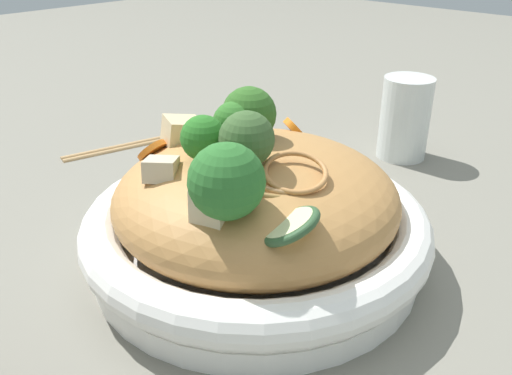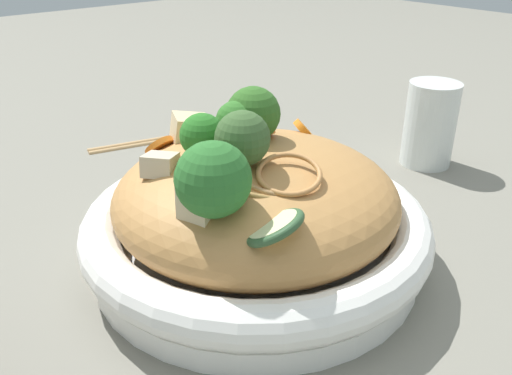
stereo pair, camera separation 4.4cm
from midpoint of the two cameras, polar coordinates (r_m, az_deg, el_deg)
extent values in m
plane|color=slate|center=(0.48, -2.67, -7.66)|extent=(3.00, 3.00, 0.00)
cylinder|color=white|center=(0.47, -2.70, -6.66)|extent=(0.28, 0.28, 0.02)
torus|color=white|center=(0.46, -2.77, -3.83)|extent=(0.29, 0.29, 0.03)
ellipsoid|color=#B98247|center=(0.44, -2.84, -1.04)|extent=(0.24, 0.24, 0.08)
torus|color=#C08247|center=(0.39, 0.98, 1.58)|extent=(0.07, 0.07, 0.02)
torus|color=#B4804F|center=(0.40, -0.66, 0.66)|extent=(0.06, 0.06, 0.01)
torus|color=#AF8245|center=(0.40, -2.32, -0.36)|extent=(0.08, 0.07, 0.03)
torus|color=tan|center=(0.43, -2.79, 3.16)|extent=(0.07, 0.07, 0.02)
cone|color=#98B777|center=(0.44, -5.37, 4.38)|extent=(0.02, 0.02, 0.02)
sphere|color=#326E28|center=(0.44, -5.48, 6.80)|extent=(0.05, 0.05, 0.03)
cone|color=#9DC275|center=(0.36, -6.56, -3.09)|extent=(0.03, 0.03, 0.02)
sphere|color=#2C6B2C|center=(0.35, -6.77, 0.58)|extent=(0.07, 0.07, 0.05)
cone|color=#9BB573|center=(0.46, -3.51, 5.11)|extent=(0.02, 0.02, 0.01)
sphere|color=#316323|center=(0.45, -3.59, 7.76)|extent=(0.06, 0.06, 0.05)
cone|color=#99BD75|center=(0.40, -4.11, 1.88)|extent=(0.02, 0.02, 0.02)
sphere|color=#3B5C2E|center=(0.39, -4.23, 5.12)|extent=(0.05, 0.05, 0.04)
cone|color=#97B870|center=(0.42, -8.52, 2.69)|extent=(0.02, 0.02, 0.02)
sphere|color=#296F23|center=(0.41, -8.70, 5.18)|extent=(0.05, 0.05, 0.04)
cylinder|color=orange|center=(0.40, -4.94, 2.62)|extent=(0.04, 0.04, 0.01)
cylinder|color=orange|center=(0.48, -13.57, 3.74)|extent=(0.03, 0.03, 0.02)
cylinder|color=orange|center=(0.51, 1.60, 6.23)|extent=(0.03, 0.03, 0.02)
cylinder|color=orange|center=(0.46, -2.90, 5.50)|extent=(0.03, 0.03, 0.02)
cylinder|color=beige|center=(0.52, -3.19, 6.42)|extent=(0.03, 0.03, 0.02)
torus|color=#295C22|center=(0.52, -3.19, 6.42)|extent=(0.04, 0.04, 0.02)
cylinder|color=beige|center=(0.35, 0.12, -4.23)|extent=(0.05, 0.05, 0.02)
torus|color=#2F5230|center=(0.35, 0.12, -4.23)|extent=(0.06, 0.06, 0.03)
cube|color=beige|center=(0.48, -10.47, 5.54)|extent=(0.04, 0.04, 0.03)
cube|color=beige|center=(0.42, -13.04, 1.84)|extent=(0.04, 0.04, 0.02)
cube|color=beige|center=(0.36, -8.01, -1.67)|extent=(0.03, 0.03, 0.03)
cylinder|color=tan|center=(0.74, -13.80, 4.90)|extent=(0.06, 0.21, 0.01)
cylinder|color=tan|center=(0.73, -13.54, 4.67)|extent=(0.06, 0.21, 0.01)
cylinder|color=silver|center=(0.68, 13.80, 7.17)|extent=(0.06, 0.06, 0.10)
camera|label=1|loc=(0.02, -92.86, -1.44)|focal=37.54mm
camera|label=2|loc=(0.02, 87.14, 1.44)|focal=37.54mm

